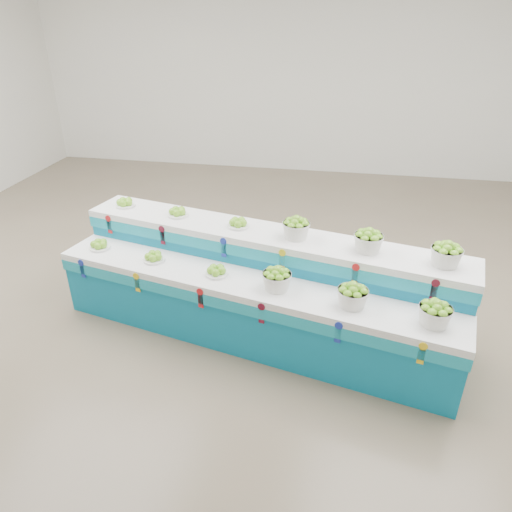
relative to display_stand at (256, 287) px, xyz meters
name	(u,v)px	position (x,y,z in m)	size (l,w,h in m)	color
ground	(232,297)	(-0.39, 0.53, -0.51)	(10.00, 10.00, 0.00)	brown
back_wall	(289,67)	(-0.39, 5.53, 1.49)	(10.00, 10.00, 0.00)	silver
display_stand	(256,287)	(0.00, 0.00, 0.00)	(4.09, 1.05, 1.02)	#0C769E
plate_lower_left	(99,244)	(-1.74, 0.14, 0.26)	(0.22, 0.22, 0.10)	white
plate_lower_mid	(154,256)	(-1.06, -0.02, 0.26)	(0.22, 0.22, 0.10)	white
plate_lower_right	(216,270)	(-0.36, -0.18, 0.26)	(0.22, 0.22, 0.10)	white
basket_lower_left	(277,279)	(0.25, -0.32, 0.31)	(0.27, 0.27, 0.21)	silver
basket_lower_mid	(353,295)	(0.94, -0.47, 0.31)	(0.27, 0.27, 0.21)	silver
basket_lower_right	(435,313)	(1.60, -0.63, 0.31)	(0.27, 0.27, 0.21)	silver
plate_upper_left	(125,202)	(-1.63, 0.63, 0.56)	(0.22, 0.22, 0.10)	white
plate_upper_mid	(178,212)	(-0.95, 0.48, 0.56)	(0.22, 0.22, 0.10)	white
plate_upper_right	(238,222)	(-0.24, 0.32, 0.56)	(0.22, 0.22, 0.10)	white
basket_upper_left	(296,228)	(0.37, 0.18, 0.61)	(0.27, 0.27, 0.21)	silver
basket_upper_mid	(368,241)	(1.05, 0.02, 0.61)	(0.27, 0.27, 0.21)	silver
basket_upper_right	(446,254)	(1.72, -0.13, 0.61)	(0.27, 0.27, 0.21)	silver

